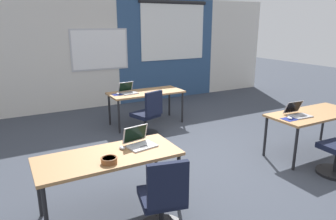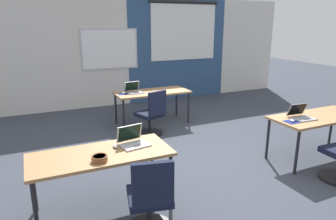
{
  "view_description": "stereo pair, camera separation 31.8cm",
  "coord_description": "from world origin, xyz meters",
  "px_view_note": "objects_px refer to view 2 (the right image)",
  "views": [
    {
      "loc": [
        -2.69,
        -3.71,
        2.15
      ],
      "look_at": [
        -0.47,
        0.35,
        0.84
      ],
      "focal_mm": 32.88,
      "sensor_mm": 36.0,
      "label": 1
    },
    {
      "loc": [
        -2.4,
        -3.85,
        2.15
      ],
      "look_at": [
        -0.47,
        0.35,
        0.84
      ],
      "focal_mm": 32.88,
      "sensor_mm": 36.0,
      "label": 2
    }
  ],
  "objects_px": {
    "mouse_far_left": "(124,93)",
    "laptop_near_left_inner": "(133,141)",
    "mouse_near_left_inner": "(115,146)",
    "mouse_near_right_inner": "(292,121)",
    "desk_far_center": "(152,94)",
    "snack_bowl": "(99,158)",
    "desk_near_left": "(101,158)",
    "laptop_near_right_inner": "(302,115)",
    "chair_near_left_inner": "(150,204)",
    "chair_far_left": "(152,117)",
    "laptop_far_left": "(134,90)",
    "desk_near_right": "(319,119)"
  },
  "relations": [
    {
      "from": "desk_far_center",
      "to": "mouse_near_left_inner",
      "type": "xyz_separation_m",
      "value": [
        -1.56,
        -2.71,
        0.08
      ]
    },
    {
      "from": "laptop_near_left_inner",
      "to": "mouse_near_left_inner",
      "type": "distance_m",
      "value": 0.23
    },
    {
      "from": "laptop_near_right_inner",
      "to": "laptop_near_left_inner",
      "type": "height_order",
      "value": "laptop_near_left_inner"
    },
    {
      "from": "chair_near_left_inner",
      "to": "snack_bowl",
      "type": "bearing_deg",
      "value": -38.66
    },
    {
      "from": "mouse_near_left_inner",
      "to": "chair_near_left_inner",
      "type": "distance_m",
      "value": 0.86
    },
    {
      "from": "desk_near_left",
      "to": "laptop_near_left_inner",
      "type": "height_order",
      "value": "laptop_near_left_inner"
    },
    {
      "from": "laptop_near_right_inner",
      "to": "snack_bowl",
      "type": "distance_m",
      "value": 3.19
    },
    {
      "from": "laptop_near_right_inner",
      "to": "mouse_near_left_inner",
      "type": "bearing_deg",
      "value": -177.6
    },
    {
      "from": "desk_near_right",
      "to": "laptop_near_left_inner",
      "type": "relative_size",
      "value": 4.29
    },
    {
      "from": "desk_near_right",
      "to": "laptop_near_right_inner",
      "type": "distance_m",
      "value": 0.39
    },
    {
      "from": "desk_far_center",
      "to": "laptop_near_left_inner",
      "type": "xyz_separation_m",
      "value": [
        -1.33,
        -2.71,
        0.11
      ]
    },
    {
      "from": "desk_near_left",
      "to": "laptop_near_left_inner",
      "type": "xyz_separation_m",
      "value": [
        0.42,
        0.09,
        0.11
      ]
    },
    {
      "from": "desk_near_right",
      "to": "snack_bowl",
      "type": "relative_size",
      "value": 9.01
    },
    {
      "from": "laptop_far_left",
      "to": "desk_near_right",
      "type": "bearing_deg",
      "value": -60.38
    },
    {
      "from": "desk_far_center",
      "to": "laptop_near_left_inner",
      "type": "height_order",
      "value": "laptop_near_left_inner"
    },
    {
      "from": "desk_far_center",
      "to": "snack_bowl",
      "type": "xyz_separation_m",
      "value": [
        -1.81,
        -3.0,
        0.1
      ]
    },
    {
      "from": "mouse_far_left",
      "to": "laptop_near_left_inner",
      "type": "distance_m",
      "value": 2.83
    },
    {
      "from": "chair_far_left",
      "to": "desk_far_center",
      "type": "bearing_deg",
      "value": -130.52
    },
    {
      "from": "desk_near_right",
      "to": "snack_bowl",
      "type": "height_order",
      "value": "snack_bowl"
    },
    {
      "from": "desk_near_right",
      "to": "laptop_near_right_inner",
      "type": "relative_size",
      "value": 4.57
    },
    {
      "from": "laptop_near_right_inner",
      "to": "laptop_near_left_inner",
      "type": "distance_m",
      "value": 2.71
    },
    {
      "from": "laptop_far_left",
      "to": "mouse_near_right_inner",
      "type": "relative_size",
      "value": 3.36
    },
    {
      "from": "mouse_near_left_inner",
      "to": "mouse_near_right_inner",
      "type": "bearing_deg",
      "value": -2.97
    },
    {
      "from": "desk_near_left",
      "to": "desk_near_right",
      "type": "bearing_deg",
      "value": 0.0
    },
    {
      "from": "chair_far_left",
      "to": "mouse_near_right_inner",
      "type": "distance_m",
      "value": 2.59
    },
    {
      "from": "laptop_far_left",
      "to": "snack_bowl",
      "type": "relative_size",
      "value": 2.06
    },
    {
      "from": "laptop_near_right_inner",
      "to": "mouse_far_left",
      "type": "bearing_deg",
      "value": 129.36
    },
    {
      "from": "chair_near_left_inner",
      "to": "chair_far_left",
      "type": "bearing_deg",
      "value": -99.14
    },
    {
      "from": "laptop_near_right_inner",
      "to": "desk_far_center",
      "type": "bearing_deg",
      "value": 120.13
    },
    {
      "from": "chair_far_left",
      "to": "chair_near_left_inner",
      "type": "xyz_separation_m",
      "value": [
        -1.12,
        -2.77,
        0.0
      ]
    },
    {
      "from": "laptop_near_left_inner",
      "to": "mouse_near_right_inner",
      "type": "bearing_deg",
      "value": -12.7
    },
    {
      "from": "mouse_near_right_inner",
      "to": "mouse_near_left_inner",
      "type": "distance_m",
      "value": 2.68
    },
    {
      "from": "mouse_near_right_inner",
      "to": "laptop_near_left_inner",
      "type": "relative_size",
      "value": 0.29
    },
    {
      "from": "desk_near_right",
      "to": "mouse_near_right_inner",
      "type": "relative_size",
      "value": 14.7
    },
    {
      "from": "mouse_near_left_inner",
      "to": "chair_near_left_inner",
      "type": "bearing_deg",
      "value": -79.92
    },
    {
      "from": "laptop_near_right_inner",
      "to": "snack_bowl",
      "type": "relative_size",
      "value": 1.97
    },
    {
      "from": "desk_near_left",
      "to": "chair_far_left",
      "type": "relative_size",
      "value": 1.74
    },
    {
      "from": "desk_near_right",
      "to": "chair_near_left_inner",
      "type": "height_order",
      "value": "chair_near_left_inner"
    },
    {
      "from": "desk_near_left",
      "to": "laptop_near_right_inner",
      "type": "xyz_separation_m",
      "value": [
        3.13,
        0.02,
        0.11
      ]
    },
    {
      "from": "desk_far_center",
      "to": "chair_far_left",
      "type": "height_order",
      "value": "chair_far_left"
    },
    {
      "from": "laptop_near_right_inner",
      "to": "laptop_near_left_inner",
      "type": "bearing_deg",
      "value": -177.69
    },
    {
      "from": "chair_far_left",
      "to": "laptop_near_left_inner",
      "type": "height_order",
      "value": "laptop_near_left_inner"
    },
    {
      "from": "desk_near_left",
      "to": "snack_bowl",
      "type": "xyz_separation_m",
      "value": [
        -0.06,
        -0.2,
        0.1
      ]
    },
    {
      "from": "chair_far_left",
      "to": "desk_near_right",
      "type": "bearing_deg",
      "value": 116.81
    },
    {
      "from": "desk_far_center",
      "to": "chair_far_left",
      "type": "relative_size",
      "value": 1.74
    },
    {
      "from": "desk_near_left",
      "to": "laptop_far_left",
      "type": "bearing_deg",
      "value": 64.53
    },
    {
      "from": "mouse_far_left",
      "to": "snack_bowl",
      "type": "bearing_deg",
      "value": -111.26
    },
    {
      "from": "chair_far_left",
      "to": "mouse_near_left_inner",
      "type": "distance_m",
      "value": 2.39
    },
    {
      "from": "desk_near_right",
      "to": "snack_bowl",
      "type": "distance_m",
      "value": 3.56
    },
    {
      "from": "chair_near_left_inner",
      "to": "laptop_far_left",
      "type": "bearing_deg",
      "value": -93.36
    }
  ]
}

